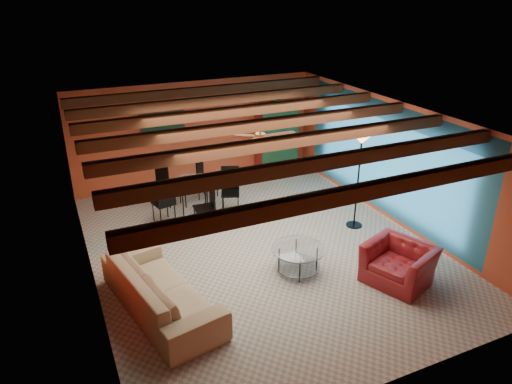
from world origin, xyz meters
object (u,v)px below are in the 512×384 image
sofa (161,289)px  armoire (276,140)px  vase (193,165)px  coffee_table (298,260)px  armchair (399,264)px  potted_plant (277,98)px  floor_lamp (358,181)px  dining_table (195,191)px

sofa → armoire: size_ratio=1.42×
vase → coffee_table: bearing=-73.3°
armchair → coffee_table: 1.80m
sofa → potted_plant: (4.53, 4.88, 1.74)m
sofa → floor_lamp: floor_lamp is taller
sofa → armchair: bearing=-114.8°
sofa → armchair: 4.18m
coffee_table → dining_table: 3.36m
armchair → dining_table: 4.89m
armoire → vase: (-2.90, -1.61, 0.24)m
sofa → floor_lamp: bearing=-87.5°
dining_table → armchair: bearing=-60.0°
coffee_table → potted_plant: bearing=68.0°
floor_lamp → potted_plant: (-0.10, 3.72, 1.05)m
armoire → vase: armoire is taller
sofa → armoire: 6.68m
sofa → floor_lamp: (4.63, 1.15, 0.68)m
coffee_table → armoire: size_ratio=0.53×
coffee_table → floor_lamp: (2.04, 1.09, 0.82)m
dining_table → armoire: (2.90, 1.61, 0.40)m
armoire → floor_lamp: bearing=-88.7°
coffee_table → floor_lamp: 2.46m
sofa → vase: (1.63, 3.27, 0.79)m
floor_lamp → armchair: bearing=-104.9°
armchair → armoire: (0.46, 5.84, 0.57)m
potted_plant → coffee_table: bearing=-112.0°
armoire → potted_plant: (0.00, 0.00, 1.19)m
sofa → potted_plant: bearing=-54.3°
vase → floor_lamp: bearing=-35.1°
armchair → coffee_table: bearing=-146.5°
coffee_table → vase: size_ratio=5.52×
sofa → vase: bearing=-37.9°
armoire → coffee_table: bearing=-112.2°
armoire → floor_lamp: 3.73m
potted_plant → vase: potted_plant is taller
coffee_table → dining_table: size_ratio=0.47×
sofa → dining_table: bearing=-37.9°
armchair → floor_lamp: bearing=143.3°
armchair → vase: size_ratio=6.24×
dining_table → potted_plant: potted_plant is taller
coffee_table → potted_plant: 5.52m
vase → armoire: bearing=29.0°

